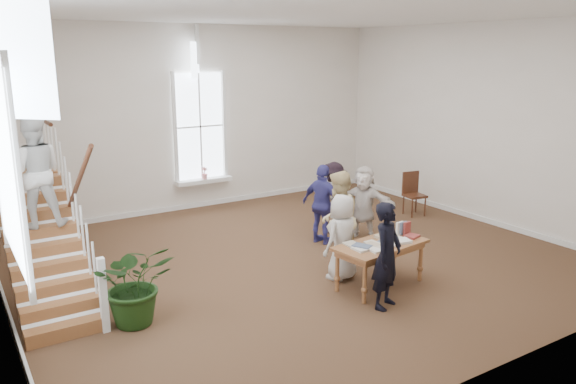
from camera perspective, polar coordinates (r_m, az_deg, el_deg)
ground at (r=10.78m, az=1.03°, el=-6.81°), size 10.00×10.00×0.00m
room_shell at (r=14.37m, az=-8.59°, el=0.04°), size 10.49×10.00×10.00m
staircase at (r=9.51m, az=-24.10°, el=-0.68°), size 1.10×4.10×2.92m
library_table at (r=9.48m, az=9.39°, el=-5.64°), size 1.70×1.01×0.81m
police_officer at (r=8.69m, az=10.03°, el=-6.38°), size 0.72×0.62×1.67m
elderly_woman at (r=9.68m, az=5.49°, el=-4.59°), size 0.84×0.66×1.51m
person_yellow at (r=10.19m, az=5.13°, el=-2.82°), size 1.10×1.07×1.78m
woman_cluster_a at (r=11.44m, az=3.56°, el=-1.26°), size 0.71×1.04×1.64m
woman_cluster_b at (r=12.14m, az=4.62°, el=-0.59°), size 1.12×1.13×1.56m
woman_cluster_c at (r=11.83m, az=7.66°, el=-1.08°), size 1.16×1.46×1.55m
floor_plant at (r=8.42m, az=-15.26°, el=-8.93°), size 1.27×1.16×1.24m
side_chair at (r=13.85m, az=12.56°, el=0.12°), size 0.52×0.52×1.04m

